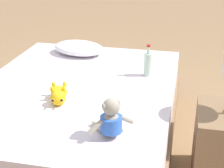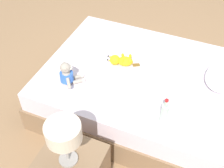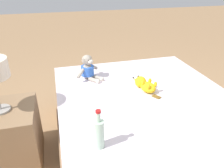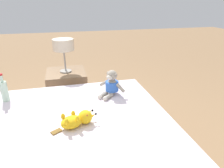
{
  "view_description": "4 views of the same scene",
  "coord_description": "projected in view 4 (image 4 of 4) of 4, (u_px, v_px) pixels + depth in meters",
  "views": [
    {
      "loc": [
        0.77,
        -2.27,
        1.56
      ],
      "look_at": [
        0.3,
        -0.13,
        0.59
      ],
      "focal_mm": 56.67,
      "sensor_mm": 36.0,
      "label": 1
    },
    {
      "loc": [
        2.01,
        0.51,
        2.37
      ],
      "look_at": [
        0.34,
        -0.2,
        0.58
      ],
      "focal_mm": 46.35,
      "sensor_mm": 36.0,
      "label": 2
    },
    {
      "loc": [
        0.67,
        1.27,
        1.4
      ],
      "look_at": [
        0.28,
        -0.21,
        0.62
      ],
      "focal_mm": 34.82,
      "sensor_mm": 36.0,
      "label": 3
    },
    {
      "loc": [
        -1.23,
        -0.22,
        1.31
      ],
      "look_at": [
        0.41,
        -0.62,
        0.59
      ],
      "focal_mm": 31.67,
      "sensor_mm": 36.0,
      "label": 4
    }
  ],
  "objects": [
    {
      "name": "bedside_lamp",
      "position": [
        63.0,
        46.0,
        2.28
      ],
      "size": [
        0.24,
        0.24,
        0.4
      ],
      "color": "gray",
      "rests_on": "nightstand"
    },
    {
      "name": "nightstand",
      "position": [
        68.0,
        90.0,
        2.51
      ],
      "size": [
        0.47,
        0.47,
        0.51
      ],
      "color": "#846647",
      "rests_on": "ground_plane"
    },
    {
      "name": "plush_monkey",
      "position": [
        111.0,
        85.0,
        1.82
      ],
      "size": [
        0.26,
        0.25,
        0.24
      ],
      "color": "#9E9384",
      "rests_on": "bed"
    },
    {
      "name": "bed",
      "position": [
        45.0,
        156.0,
        1.47
      ],
      "size": [
        1.47,
        1.97,
        0.49
      ],
      "color": "#846647",
      "rests_on": "ground_plane"
    },
    {
      "name": "glass_bottle",
      "position": [
        4.0,
        91.0,
        1.7
      ],
      "size": [
        0.06,
        0.06,
        0.25
      ],
      "color": "#B2D1B7",
      "rests_on": "bed"
    },
    {
      "name": "plush_yellow_creature",
      "position": [
        77.0,
        120.0,
        1.38
      ],
      "size": [
        0.17,
        0.33,
        0.1
      ],
      "color": "yellow",
      "rests_on": "bed"
    }
  ]
}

